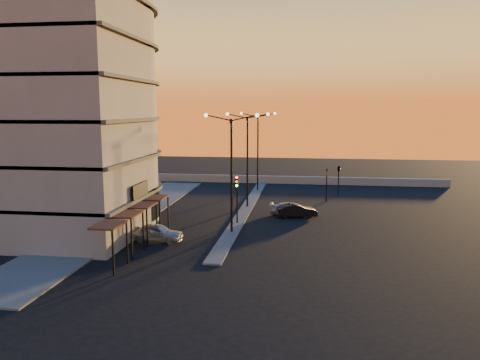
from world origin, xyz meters
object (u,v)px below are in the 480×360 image
at_px(traffic_light_main, 237,191).
at_px(car_wagon, 292,209).
at_px(car_hatchback, 157,233).
at_px(car_sedan, 296,211).
at_px(streetlamp_mid, 247,152).

xyz_separation_m(traffic_light_main, car_wagon, (4.55, 4.03, -2.30)).
bearing_deg(car_hatchback, car_sedan, -43.72).
bearing_deg(traffic_light_main, car_hatchback, -130.52).
xyz_separation_m(car_hatchback, car_sedan, (10.16, 9.50, -0.05)).
bearing_deg(car_hatchback, streetlamp_mid, -18.20).
bearing_deg(traffic_light_main, car_wagon, 41.57).
distance_m(car_sedan, car_wagon, 0.72).
relative_size(car_hatchback, car_sedan, 1.04).
distance_m(traffic_light_main, car_sedan, 6.49).
bearing_deg(car_hatchback, car_wagon, -40.75).
distance_m(streetlamp_mid, car_wagon, 7.43).
distance_m(traffic_light_main, car_hatchback, 8.24).
bearing_deg(streetlamp_mid, car_wagon, -34.27).
distance_m(car_hatchback, car_wagon, 13.98).
height_order(traffic_light_main, car_sedan, traffic_light_main).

